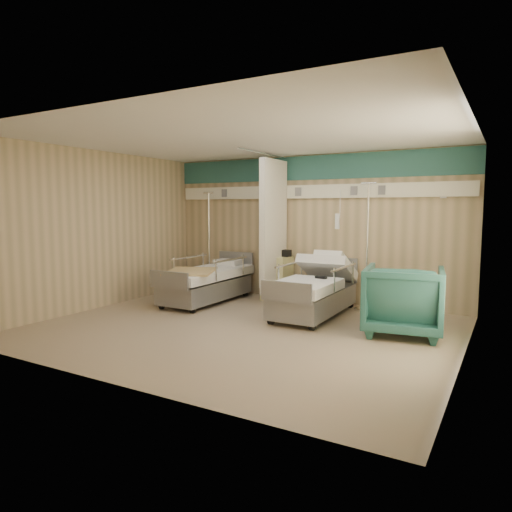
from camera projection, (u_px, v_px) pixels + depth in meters
The scene contains 13 objects.
ground at pixel (243, 328), 6.80m from camera, with size 6.00×5.00×0.00m, color gray.
room_walls at pixel (249, 203), 6.84m from camera, with size 6.04×5.04×2.82m.
bed_right at pixel (314, 297), 7.60m from camera, with size 1.00×2.16×0.63m, color silver, non-canonical shape.
bed_left at pixel (206, 286), 8.68m from camera, with size 1.00×2.16×0.63m, color silver, non-canonical shape.
bedside_cabinet at pixel (277, 278), 8.93m from camera, with size 0.50×0.48×0.85m, color #CCC97F.
visitor_armchair at pixel (403, 300), 6.45m from camera, with size 1.05×1.08×0.98m, color #21524C.
waffle_blanket at pixel (404, 263), 6.40m from camera, with size 0.64×0.57×0.07m, color silver.
iv_stand_right at pixel (366, 285), 7.96m from camera, with size 0.40×0.40×2.23m.
iv_stand_left at pixel (209, 273), 9.57m from camera, with size 0.38×0.38×2.12m.
call_remote at pixel (321, 277), 7.52m from camera, with size 0.19×0.08×0.04m, color black.
tan_blanket at pixel (191, 271), 8.25m from camera, with size 0.81×1.02×0.04m, color tan.
toiletry_bag at pixel (284, 253), 8.86m from camera, with size 0.24×0.16×0.13m, color black.
white_cup at pixel (268, 252), 8.95m from camera, with size 0.10×0.10×0.14m, color white.
Camera 1 is at (3.45, -5.68, 1.79)m, focal length 32.00 mm.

